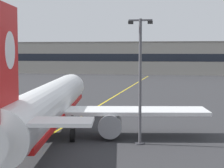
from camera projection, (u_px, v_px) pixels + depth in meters
The scene contains 4 objects.
taxiway_centreline at pixel (90, 111), 61.97m from camera, with size 0.30×180.00×0.01m, color yellow.
airliner_foreground at pixel (49, 105), 42.45m from camera, with size 32.34×41.30×11.65m.
apron_lamp_post at pixel (140, 79), 39.33m from camera, with size 2.24×0.90×11.70m.
terminal_building at pixel (158, 58), 162.68m from camera, with size 168.27×12.40×12.41m.
Camera 1 is at (15.38, -29.61, 8.69)m, focal length 67.95 mm.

